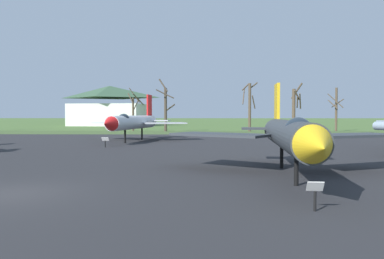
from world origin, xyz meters
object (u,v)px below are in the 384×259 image
object	(u,v)px
jet_fighter_front_right	(133,122)
info_placard_front_right	(105,141)
jet_fighter_rear_center	(289,134)
visitor_building	(110,106)
info_placard_rear_center	(315,193)

from	to	relation	value
jet_fighter_front_right	info_placard_front_right	distance (m)	7.71
jet_fighter_rear_center	visitor_building	xyz separation A→B (m)	(-27.84, 82.61, 3.02)
jet_fighter_front_right	info_placard_rear_center	world-z (taller)	jet_fighter_front_right
info_placard_front_right	info_placard_rear_center	xyz separation A→B (m)	(11.54, -21.90, -0.02)
jet_fighter_rear_center	visitor_building	distance (m)	87.23
jet_fighter_rear_center	visitor_building	bearing A→B (deg)	108.62
info_placard_rear_center	jet_fighter_rear_center	bearing A→B (deg)	84.83
info_placard_rear_center	visitor_building	bearing A→B (deg)	107.04
jet_fighter_front_right	jet_fighter_rear_center	bearing A→B (deg)	-64.28
visitor_building	jet_fighter_rear_center	bearing A→B (deg)	-71.38
visitor_building	jet_fighter_front_right	bearing A→B (deg)	-74.30
jet_fighter_front_right	jet_fighter_rear_center	xyz separation A→B (m)	(11.10, -23.03, -0.12)
info_placard_front_right	jet_fighter_front_right	bearing A→B (deg)	82.26
info_placard_rear_center	visitor_building	world-z (taller)	visitor_building
info_placard_front_right	visitor_building	world-z (taller)	visitor_building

